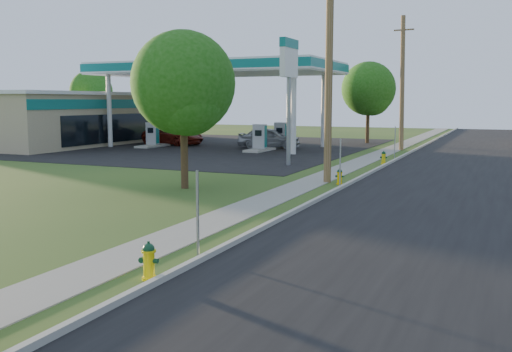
# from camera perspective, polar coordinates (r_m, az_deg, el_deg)

# --- Properties ---
(ground_plane) EXTENTS (140.00, 140.00, 0.00)m
(ground_plane) POSITION_cam_1_polar(r_m,az_deg,el_deg) (10.09, -19.36, -13.44)
(ground_plane) COLOR #27481B
(ground_plane) RESTS_ON ground
(road) EXTENTS (8.00, 120.00, 0.02)m
(road) POSITION_cam_1_polar(r_m,az_deg,el_deg) (17.27, 16.62, -4.58)
(road) COLOR black
(road) RESTS_ON ground
(curb) EXTENTS (0.15, 120.00, 0.15)m
(curb) POSITION_cam_1_polar(r_m,az_deg,el_deg) (18.18, 4.01, -3.47)
(curb) COLOR #A7A599
(curb) RESTS_ON ground
(sidewalk) EXTENTS (1.50, 120.00, 0.03)m
(sidewalk) POSITION_cam_1_polar(r_m,az_deg,el_deg) (18.85, -1.00, -3.25)
(sidewalk) COLOR gray
(sidewalk) RESTS_ON ground
(forecourt) EXTENTS (26.00, 28.00, 0.02)m
(forecourt) POSITION_cam_1_polar(r_m,az_deg,el_deg) (45.01, -6.21, 2.99)
(forecourt) COLOR black
(forecourt) RESTS_ON ground
(utility_pole_mid) EXTENTS (1.40, 0.32, 9.80)m
(utility_pole_mid) POSITION_cam_1_polar(r_m,az_deg,el_deg) (24.88, 7.31, 10.73)
(utility_pole_mid) COLOR brown
(utility_pole_mid) RESTS_ON ground
(utility_pole_far) EXTENTS (1.40, 0.32, 9.50)m
(utility_pole_far) POSITION_cam_1_polar(r_m,az_deg,el_deg) (42.41, 14.42, 9.00)
(utility_pole_far) COLOR brown
(utility_pole_far) RESTS_ON ground
(sign_post_near) EXTENTS (0.05, 0.04, 2.00)m
(sign_post_near) POSITION_cam_1_polar(r_m,az_deg,el_deg) (12.93, -5.86, -3.83)
(sign_post_near) COLOR gray
(sign_post_near) RESTS_ON ground
(sign_post_mid) EXTENTS (0.05, 0.04, 2.00)m
(sign_post_mid) POSITION_cam_1_polar(r_m,az_deg,el_deg) (23.78, 8.42, 1.32)
(sign_post_mid) COLOR gray
(sign_post_mid) RESTS_ON ground
(sign_post_far) EXTENTS (0.05, 0.04, 2.00)m
(sign_post_far) POSITION_cam_1_polar(r_m,az_deg,el_deg) (35.64, 13.72, 3.23)
(sign_post_far) COLOR gray
(sign_post_far) RESTS_ON ground
(gas_canopy) EXTENTS (18.18, 9.18, 6.40)m
(gas_canopy) POSITION_cam_1_polar(r_m,az_deg,el_deg) (43.97, -4.03, 10.58)
(gas_canopy) COLOR silver
(gas_canopy) RESTS_ON ground
(fuel_pump_nw) EXTENTS (1.20, 3.20, 1.90)m
(fuel_pump_nw) POSITION_cam_1_polar(r_m,az_deg,el_deg) (44.61, -10.30, 3.78)
(fuel_pump_nw) COLOR #A7A599
(fuel_pump_nw) RESTS_ON ground
(fuel_pump_ne) EXTENTS (1.20, 3.20, 1.90)m
(fuel_pump_ne) POSITION_cam_1_polar(r_m,az_deg,el_deg) (40.24, 0.38, 3.51)
(fuel_pump_ne) COLOR #A7A599
(fuel_pump_ne) RESTS_ON ground
(fuel_pump_sw) EXTENTS (1.20, 3.20, 1.90)m
(fuel_pump_sw) POSITION_cam_1_polar(r_m,az_deg,el_deg) (47.96, -7.61, 4.09)
(fuel_pump_sw) COLOR #A7A599
(fuel_pump_sw) RESTS_ON ground
(fuel_pump_se) EXTENTS (1.20, 3.20, 1.90)m
(fuel_pump_se) POSITION_cam_1_polar(r_m,az_deg,el_deg) (43.93, 2.47, 3.84)
(fuel_pump_se) COLOR #A7A599
(fuel_pump_se) RESTS_ON ground
(convenience_store) EXTENTS (10.40, 22.40, 4.25)m
(convenience_store) POSITION_cam_1_polar(r_m,az_deg,el_deg) (51.31, -16.96, 5.63)
(convenience_store) COLOR tan
(convenience_store) RESTS_ON ground
(price_pylon) EXTENTS (0.34, 2.04, 6.85)m
(price_pylon) POSITION_cam_1_polar(r_m,az_deg,el_deg) (31.36, 3.32, 10.98)
(price_pylon) COLOR gray
(price_pylon) RESTS_ON ground
(tree_verge) EXTENTS (4.18, 4.18, 6.33)m
(tree_verge) POSITION_cam_1_polar(r_m,az_deg,el_deg) (23.04, -7.17, 8.81)
(tree_verge) COLOR #3A2719
(tree_verge) RESTS_ON ground
(tree_lot) EXTENTS (4.48, 4.48, 6.79)m
(tree_lot) POSITION_cam_1_polar(r_m,az_deg,el_deg) (48.76, 11.28, 8.36)
(tree_lot) COLOR #3A2719
(tree_lot) RESTS_ON ground
(tree_back) EXTENTS (4.45, 4.45, 6.74)m
(tree_back) POSITION_cam_1_polar(r_m,az_deg,el_deg) (62.94, -16.11, 7.96)
(tree_back) COLOR #3A2719
(tree_back) RESTS_ON ground
(hydrant_near) EXTENTS (0.41, 0.36, 0.78)m
(hydrant_near) POSITION_cam_1_polar(r_m,az_deg,el_deg) (11.61, -10.67, -8.36)
(hydrant_near) COLOR yellow
(hydrant_near) RESTS_ON ground
(hydrant_mid) EXTENTS (0.35, 0.31, 0.69)m
(hydrant_mid) POSITION_cam_1_polar(r_m,az_deg,el_deg) (24.52, 8.35, -0.06)
(hydrant_mid) COLOR #FFCB01
(hydrant_mid) RESTS_ON ground
(hydrant_far) EXTENTS (0.39, 0.35, 0.76)m
(hydrant_far) POSITION_cam_1_polar(r_m,az_deg,el_deg) (32.82, 12.64, 1.80)
(hydrant_far) COLOR yellow
(hydrant_far) RESTS_ON ground
(car_red) EXTENTS (5.78, 3.60, 1.49)m
(car_red) POSITION_cam_1_polar(r_m,az_deg,el_deg) (46.76, -8.28, 4.02)
(car_red) COLOR maroon
(car_red) RESTS_ON ground
(car_silver) EXTENTS (4.89, 2.71, 1.57)m
(car_silver) POSITION_cam_1_polar(r_m,az_deg,el_deg) (42.80, 1.32, 3.84)
(car_silver) COLOR #AAADB1
(car_silver) RESTS_ON ground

